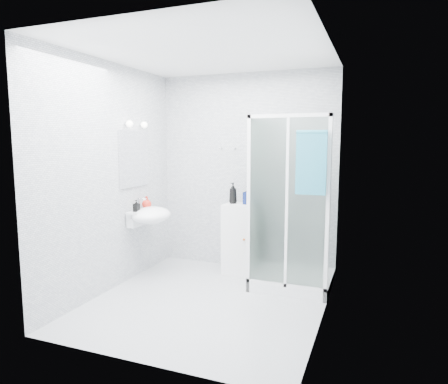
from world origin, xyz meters
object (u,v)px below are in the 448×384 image
at_px(shampoo_bottle_b, 248,195).
at_px(soap_dispenser_black, 136,206).
at_px(shower_enclosure, 285,249).
at_px(storage_cabinet, 240,239).
at_px(shampoo_bottle_a, 233,193).
at_px(soap_dispenser_orange, 147,202).
at_px(wall_basin, 149,215).
at_px(hand_towel, 311,161).

xyz_separation_m(shampoo_bottle_b, soap_dispenser_black, (-1.19, -0.73, -0.10)).
bearing_deg(soap_dispenser_black, shampoo_bottle_b, 31.62).
height_order(shower_enclosure, storage_cabinet, shower_enclosure).
relative_size(shower_enclosure, shampoo_bottle_b, 8.63).
xyz_separation_m(shower_enclosure, soap_dispenser_black, (-1.74, -0.46, 0.49)).
height_order(shampoo_bottle_a, soap_dispenser_black, shampoo_bottle_a).
bearing_deg(soap_dispenser_orange, storage_cabinet, 22.13).
height_order(wall_basin, soap_dispenser_black, wall_basin).
xyz_separation_m(shampoo_bottle_a, soap_dispenser_black, (-0.99, -0.72, -0.11)).
distance_m(shower_enclosure, shampoo_bottle_b, 0.85).
bearing_deg(soap_dispenser_orange, shampoo_bottle_b, 21.53).
bearing_deg(storage_cabinet, shampoo_bottle_a, 175.72).
relative_size(hand_towel, shampoo_bottle_b, 2.86).
relative_size(wall_basin, shampoo_bottle_a, 2.08).
bearing_deg(wall_basin, shampoo_bottle_a, 32.39).
distance_m(shower_enclosure, storage_cabinet, 0.70).
relative_size(shower_enclosure, shampoo_bottle_a, 7.43).
bearing_deg(storage_cabinet, shampoo_bottle_b, 16.52).
distance_m(shower_enclosure, shampoo_bottle_a, 1.00).
relative_size(shampoo_bottle_b, soap_dispenser_orange, 1.49).
bearing_deg(wall_basin, shower_enclosure, 10.81).
xyz_separation_m(shower_enclosure, shampoo_bottle_a, (-0.75, 0.26, 0.60)).
xyz_separation_m(shower_enclosure, wall_basin, (-1.66, -0.32, 0.35)).
relative_size(shower_enclosure, wall_basin, 3.57).
height_order(wall_basin, shampoo_bottle_b, shampoo_bottle_b).
distance_m(wall_basin, storage_cabinet, 1.20).
relative_size(wall_basin, soap_dispenser_black, 3.87).
bearing_deg(shower_enclosure, soap_dispenser_orange, -173.36).
relative_size(hand_towel, soap_dispenser_orange, 4.25).
distance_m(hand_towel, soap_dispenser_orange, 2.18).
bearing_deg(shampoo_bottle_b, shower_enclosure, -25.83).
xyz_separation_m(storage_cabinet, soap_dispenser_black, (-1.09, -0.71, 0.48)).
xyz_separation_m(shower_enclosure, soap_dispenser_orange, (-1.76, -0.21, 0.49)).
distance_m(hand_towel, shampoo_bottle_b, 1.21).
relative_size(shower_enclosure, storage_cabinet, 2.19).
distance_m(wall_basin, shampoo_bottle_b, 1.27).
height_order(storage_cabinet, soap_dispenser_black, soap_dispenser_black).
height_order(shampoo_bottle_a, soap_dispenser_orange, shampoo_bottle_a).
relative_size(shower_enclosure, hand_towel, 3.01).
height_order(storage_cabinet, shampoo_bottle_b, shampoo_bottle_b).
xyz_separation_m(hand_towel, soap_dispenser_black, (-2.08, -0.06, -0.58)).
height_order(shampoo_bottle_a, shampoo_bottle_b, shampoo_bottle_a).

